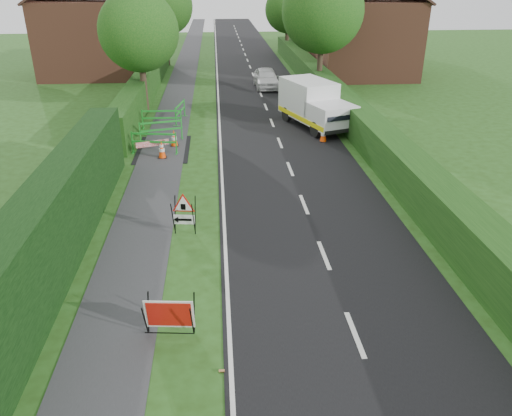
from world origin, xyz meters
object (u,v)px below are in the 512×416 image
red_rect_sign (169,315)px  triangle_sign (182,211)px  hatchback_car (266,78)px  works_van (314,103)px

red_rect_sign → triangle_sign: (0.05, 4.76, 0.29)m
triangle_sign → hatchback_car: 21.99m
triangle_sign → works_van: bearing=69.7°
works_van → hatchback_car: size_ratio=1.36×
red_rect_sign → works_van: bearing=75.0°
red_rect_sign → works_van: 17.56m
triangle_sign → works_van: (6.25, 11.61, 0.40)m
triangle_sign → works_van: 13.19m
triangle_sign → hatchback_car: (4.70, 21.48, -0.14)m
works_van → hatchback_car: works_van is taller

